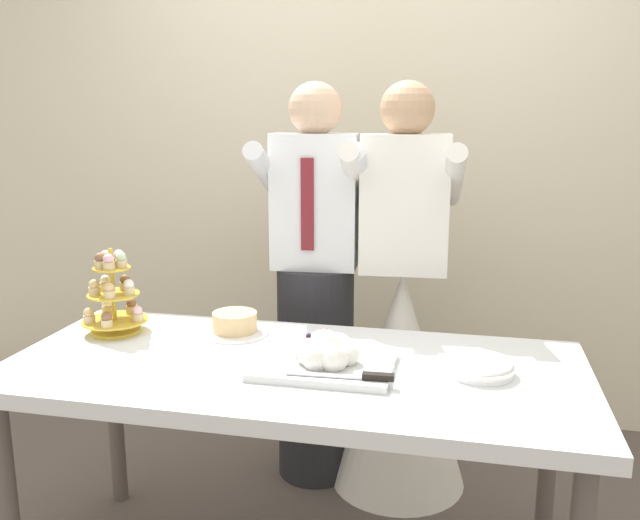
{
  "coord_description": "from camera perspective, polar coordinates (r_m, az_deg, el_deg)",
  "views": [
    {
      "loc": [
        0.5,
        -1.89,
        1.54
      ],
      "look_at": [
        0.05,
        0.15,
        1.07
      ],
      "focal_mm": 37.35,
      "sensor_mm": 36.0,
      "label": 1
    }
  ],
  "objects": [
    {
      "name": "main_cake_tray",
      "position": [
        2.04,
        0.37,
        -8.17
      ],
      "size": [
        0.44,
        0.31,
        0.13
      ],
      "color": "silver",
      "rests_on": "dessert_table"
    },
    {
      "name": "cupcake_stand",
      "position": [
        2.45,
        -17.27,
        -3.08
      ],
      "size": [
        0.23,
        0.23,
        0.31
      ],
      "color": "gold",
      "rests_on": "dessert_table"
    },
    {
      "name": "rear_wall",
      "position": [
        3.38,
        4.02,
        10.96
      ],
      "size": [
        5.2,
        0.1,
        2.9
      ],
      "primitive_type": "cube",
      "color": "beige",
      "rests_on": "ground_plane"
    },
    {
      "name": "dessert_table",
      "position": [
        2.13,
        -2.27,
        -10.69
      ],
      "size": [
        1.8,
        0.8,
        0.78
      ],
      "color": "silver",
      "rests_on": "ground_plane"
    },
    {
      "name": "person_bride",
      "position": [
        2.77,
        6.93,
        -7.75
      ],
      "size": [
        0.56,
        0.56,
        1.66
      ],
      "color": "white",
      "rests_on": "ground_plane"
    },
    {
      "name": "round_cake",
      "position": [
        2.38,
        -7.31,
        -5.49
      ],
      "size": [
        0.24,
        0.24,
        0.08
      ],
      "color": "white",
      "rests_on": "dessert_table"
    },
    {
      "name": "plate_stack",
      "position": [
        2.06,
        13.56,
        -8.92
      ],
      "size": [
        0.2,
        0.2,
        0.04
      ],
      "color": "white",
      "rests_on": "dessert_table"
    },
    {
      "name": "person_groom",
      "position": [
        2.78,
        -0.4,
        -4.06
      ],
      "size": [
        0.49,
        0.52,
        1.66
      ],
      "color": "#232328",
      "rests_on": "ground_plane"
    }
  ]
}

